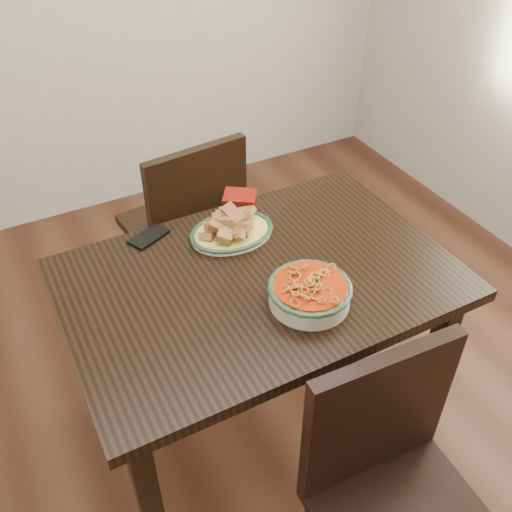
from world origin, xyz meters
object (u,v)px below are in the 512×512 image
dining_table (259,299)px  fish_plate (231,224)px  smartphone (149,237)px  chair_far (188,222)px  noodle_bowl (310,291)px  chair_near (393,486)px

dining_table → fish_plate: 0.26m
dining_table → smartphone: (-0.23, 0.33, 0.11)m
smartphone → chair_far: bearing=28.6°
dining_table → fish_plate: fish_plate is taller
fish_plate → noodle_bowl: bearing=-81.8°
chair_far → noodle_bowl: 0.91m
chair_near → noodle_bowl: 0.55m
chair_near → fish_plate: (-0.04, 0.86, 0.30)m
dining_table → chair_far: (0.03, 0.68, -0.15)m
fish_plate → noodle_bowl: size_ratio=1.14×
dining_table → chair_far: bearing=87.3°
chair_near → smartphone: 1.05m
dining_table → chair_near: size_ratio=1.32×
fish_plate → noodle_bowl: 0.40m
dining_table → chair_near: chair_near is taller
chair_far → chair_near: same height
dining_table → fish_plate: (0.01, 0.22, 0.15)m
chair_near → fish_plate: 0.91m
chair_near → smartphone: chair_near is taller
chair_far → fish_plate: chair_far is taller
chair_far → noodle_bowl: chair_far is taller
chair_far → fish_plate: bearing=81.5°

